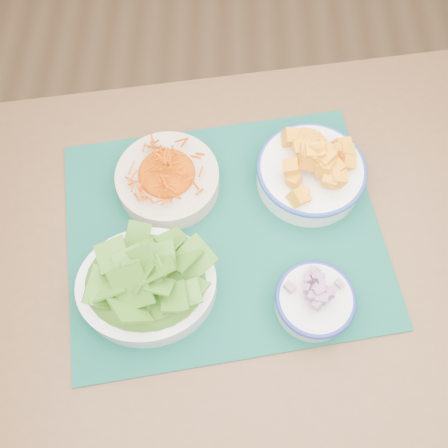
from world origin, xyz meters
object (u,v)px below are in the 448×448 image
object	(u,v)px
table	(264,275)
carrot_bowl	(167,177)
squash_bowl	(312,169)
onion_bowl	(315,300)
lettuce_bowl	(146,282)
placemat	(224,232)

from	to	relation	value
table	carrot_bowl	bearing A→B (deg)	132.73
table	squash_bowl	distance (m)	0.23
squash_bowl	onion_bowl	xyz separation A→B (m)	(-0.01, -0.24, -0.01)
lettuce_bowl	onion_bowl	world-z (taller)	lettuce_bowl
placemat	lettuce_bowl	xyz separation A→B (m)	(-0.13, -0.11, 0.05)
squash_bowl	onion_bowl	world-z (taller)	squash_bowl
table	lettuce_bowl	world-z (taller)	lettuce_bowl
lettuce_bowl	onion_bowl	distance (m)	0.28
carrot_bowl	onion_bowl	world-z (taller)	carrot_bowl
lettuce_bowl	squash_bowl	bearing A→B (deg)	30.66
placemat	carrot_bowl	world-z (taller)	carrot_bowl
table	squash_bowl	xyz separation A→B (m)	(0.08, 0.16, 0.14)
squash_bowl	placemat	bearing A→B (deg)	-146.50
table	carrot_bowl	xyz separation A→B (m)	(-0.18, 0.14, 0.13)
table	placemat	size ratio (longest dim) A/B	2.47
table	placemat	bearing A→B (deg)	138.22
placemat	carrot_bowl	distance (m)	0.14
table	carrot_bowl	size ratio (longest dim) A/B	5.62
placemat	lettuce_bowl	bearing A→B (deg)	-147.79
table	carrot_bowl	distance (m)	0.27
squash_bowl	lettuce_bowl	distance (m)	0.36
placemat	lettuce_bowl	distance (m)	0.18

